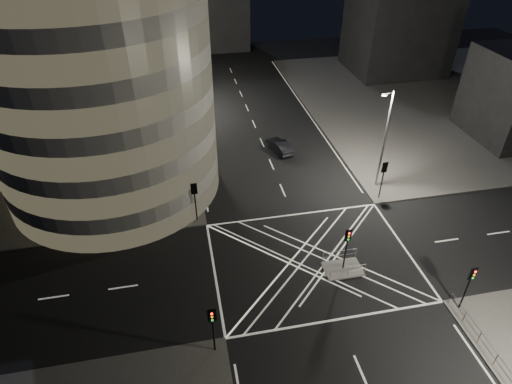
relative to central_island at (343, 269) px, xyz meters
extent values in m
plane|color=black|center=(-2.00, 1.50, -0.07)|extent=(120.00, 120.00, 0.00)
cube|color=#484543|center=(-31.00, 28.50, 0.00)|extent=(42.00, 42.00, 0.15)
cube|color=#484543|center=(27.00, 28.50, 0.00)|extent=(42.00, 42.00, 0.15)
cube|color=slate|center=(0.00, 0.00, 0.00)|extent=(3.00, 2.00, 0.15)
cylinder|color=gray|center=(-18.00, 15.50, 12.57)|extent=(20.00, 20.00, 25.00)
cube|color=gray|center=(-24.00, 43.50, 11.07)|extent=(24.00, 16.00, 22.00)
cube|color=black|center=(24.00, 41.50, 7.58)|extent=(14.00, 12.00, 15.00)
cylinder|color=black|center=(-12.50, 10.50, 1.91)|extent=(0.32, 0.32, 3.68)
ellipsoid|color=black|center=(-12.50, 10.50, 4.99)|extent=(4.51, 4.51, 5.19)
cylinder|color=black|center=(-12.50, 16.50, 1.88)|extent=(0.32, 0.32, 3.61)
ellipsoid|color=black|center=(-12.50, 16.50, 4.95)|extent=(4.60, 4.60, 5.29)
cylinder|color=black|center=(-12.50, 22.50, 1.93)|extent=(0.32, 0.32, 3.71)
ellipsoid|color=black|center=(-12.50, 22.50, 4.80)|extent=(3.69, 3.69, 4.24)
cylinder|color=black|center=(-12.50, 28.50, 2.14)|extent=(0.32, 0.32, 4.14)
ellipsoid|color=black|center=(-12.50, 28.50, 5.59)|extent=(5.01, 5.01, 5.76)
cylinder|color=black|center=(-12.50, 34.50, 1.71)|extent=(0.32, 0.32, 3.26)
ellipsoid|color=black|center=(-12.50, 34.50, 4.44)|extent=(3.99, 3.99, 4.59)
cylinder|color=black|center=(-10.80, 8.30, 1.57)|extent=(0.12, 0.12, 3.00)
cube|color=black|center=(-10.80, 8.30, 3.52)|extent=(0.28, 0.22, 0.90)
cube|color=black|center=(-10.80, 8.30, 3.52)|extent=(0.55, 0.04, 1.10)
cylinder|color=black|center=(-10.80, -5.30, 1.57)|extent=(0.12, 0.12, 3.00)
cube|color=black|center=(-10.80, -5.30, 3.52)|extent=(0.28, 0.22, 0.90)
cube|color=black|center=(-10.80, -5.30, 3.52)|extent=(0.55, 0.04, 1.10)
cylinder|color=black|center=(6.80, 8.30, 1.57)|extent=(0.12, 0.12, 3.00)
cube|color=black|center=(6.80, 8.30, 3.52)|extent=(0.28, 0.22, 0.90)
cube|color=black|center=(6.80, 8.30, 3.52)|extent=(0.55, 0.04, 1.10)
cylinder|color=black|center=(6.80, -5.30, 1.57)|extent=(0.12, 0.12, 3.00)
cube|color=black|center=(6.80, -5.30, 3.52)|extent=(0.28, 0.22, 0.90)
cube|color=black|center=(6.80, -5.30, 3.52)|extent=(0.55, 0.04, 1.10)
cylinder|color=black|center=(0.00, 0.00, 1.57)|extent=(0.12, 0.12, 3.00)
cube|color=black|center=(0.00, 0.00, 3.52)|extent=(0.28, 0.22, 0.90)
cube|color=black|center=(0.00, 0.00, 3.52)|extent=(0.55, 0.04, 1.10)
cylinder|color=slate|center=(-11.50, 13.50, 5.08)|extent=(0.20, 0.20, 10.00)
cylinder|color=slate|center=(-11.05, 13.50, 9.93)|extent=(0.90, 0.10, 0.10)
cube|color=slate|center=(-10.60, 13.50, 9.83)|extent=(0.50, 0.25, 0.18)
cube|color=white|center=(-10.60, 13.50, 9.72)|extent=(0.42, 0.20, 0.05)
cylinder|color=slate|center=(-11.50, 31.50, 5.08)|extent=(0.20, 0.20, 10.00)
cylinder|color=slate|center=(-11.05, 31.50, 9.93)|extent=(0.90, 0.10, 0.10)
cube|color=slate|center=(-10.60, 31.50, 9.83)|extent=(0.50, 0.25, 0.18)
cube|color=white|center=(-10.60, 31.50, 9.72)|extent=(0.42, 0.20, 0.05)
cylinder|color=slate|center=(7.50, 10.50, 5.08)|extent=(0.20, 0.20, 10.00)
cylinder|color=slate|center=(7.05, 10.50, 9.93)|extent=(0.90, 0.10, 0.10)
cube|color=slate|center=(6.60, 10.50, 9.83)|extent=(0.50, 0.25, 0.18)
cube|color=white|center=(6.60, 10.50, 9.72)|extent=(0.42, 0.20, 0.05)
cube|color=slate|center=(6.30, -10.65, 0.62)|extent=(0.06, 11.70, 1.10)
cube|color=slate|center=(0.00, -0.90, 0.62)|extent=(2.80, 0.06, 1.10)
cube|color=slate|center=(0.00, 0.90, 0.62)|extent=(2.80, 0.06, 1.10)
imported|color=black|center=(-0.50, 19.07, 0.63)|extent=(2.61, 4.50, 1.40)
camera|label=1|loc=(-11.43, -22.19, 24.66)|focal=30.00mm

